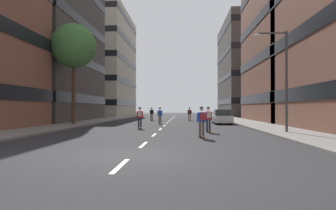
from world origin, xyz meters
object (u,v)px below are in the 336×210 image
Objects in this scene: streetlamp_right at (281,70)px; skater_1 at (208,118)px; skater_4 at (140,116)px; skater_3 at (190,113)px; street_tree_near at (74,46)px; skater_2 at (152,113)px; skater_0 at (202,120)px; skater_5 at (160,115)px; parked_car_near at (222,117)px.

skater_1 is (-4.58, 1.00, -3.12)m from streetlamp_right.
skater_3 is at bearing 74.05° from skater_4.
street_tree_near is 1.50× the size of streetlamp_right.
skater_3 is (5.06, -0.36, 0.03)m from skater_2.
skater_0 is at bearing -151.97° from streetlamp_right.
skater_4 is at bearing 155.09° from streetlamp_right.
streetlamp_right reaches higher than skater_0.
skater_0 and skater_1 have the same top height.
skater_4 is at bearing 121.88° from skater_0.
skater_4 is 1.00× the size of skater_5.
skater_3 is at bearing 90.59° from skater_0.
streetlamp_right is at bearing -53.01° from skater_5.
streetlamp_right is 14.90m from skater_5.
streetlamp_right is 5.63m from skater_1.
skater_2 is 1.00× the size of skater_5.
skater_0 is at bearing -101.42° from parked_car_near.
skater_4 is (7.09, -4.20, -6.67)m from street_tree_near.
parked_car_near is at bearing 45.27° from skater_4.
streetlamp_right is (2.22, -12.29, 3.44)m from parked_car_near.
skater_1 is at bearing -34.10° from skater_4.
skater_1 is at bearing 79.76° from skater_0.
parked_car_near is 2.47× the size of skater_5.
skater_1 is at bearing -101.81° from parked_car_near.
parked_car_near is 2.47× the size of skater_4.
skater_4 is at bearing -30.64° from street_tree_near.
skater_5 is (-3.50, 14.43, -0.03)m from skater_0.
skater_1 is at bearing -32.15° from street_tree_near.
street_tree_near is at bearing -136.01° from skater_3.
streetlamp_right is 11.30m from skater_4.
street_tree_near reaches higher than skater_5.
skater_1 is (0.69, 3.81, 0.00)m from skater_0.
street_tree_near is (-14.73, -3.51, 6.98)m from parked_car_near.
skater_3 is (-0.92, 18.82, 0.00)m from skater_1.
skater_4 is (0.70, -15.61, 0.03)m from skater_2.
skater_5 is at bearing -78.17° from skater_2.
skater_4 is (-5.28, 3.57, 0.00)m from skater_1.
street_tree_near reaches higher than skater_1.
skater_1 is at bearing -72.70° from skater_2.
skater_3 is 1.00× the size of skater_5.
skater_0 is (-3.05, -15.09, 0.32)m from parked_car_near.
skater_5 is (-4.18, 10.63, -0.03)m from skater_1.
skater_1 is (12.37, -7.77, -6.67)m from street_tree_near.
skater_1 is 11.42m from skater_5.
parked_car_near is at bearing -43.46° from skater_2.
skater_2 is at bearing 107.30° from skater_1.
skater_4 is at bearing -105.95° from skater_3.
street_tree_near is 5.47× the size of skater_2.
parked_car_near is at bearing 5.73° from skater_5.
skater_2 is at bearing 136.54° from parked_car_near.
skater_1 reaches higher than parked_car_near.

